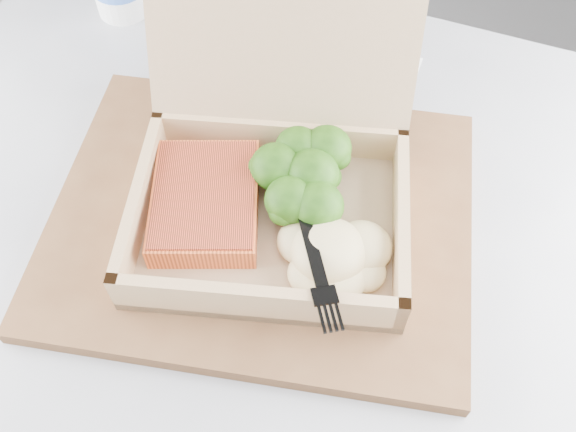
{
  "coord_description": "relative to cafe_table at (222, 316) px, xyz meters",
  "views": [
    {
      "loc": [
        0.02,
        0.28,
        1.23
      ],
      "look_at": [
        0.02,
        0.59,
        0.76
      ],
      "focal_mm": 40.0,
      "sensor_mm": 36.0,
      "label": 1
    }
  ],
  "objects": [
    {
      "name": "salmon_fillet",
      "position": [
        0.0,
        0.01,
        0.22
      ],
      "size": [
        0.1,
        0.12,
        0.03
      ],
      "primitive_type": "cube",
      "rotation": [
        0.0,
        0.0,
        0.01
      ],
      "color": "orange",
      "rests_on": "takeout_container"
    },
    {
      "name": "mashed_potatoes",
      "position": [
        0.11,
        -0.05,
        0.23
      ],
      "size": [
        0.11,
        0.09,
        0.04
      ],
      "primitive_type": "ellipsoid",
      "color": "beige",
      "rests_on": "takeout_container"
    },
    {
      "name": "receipt",
      "position": [
        0.17,
        0.19,
        0.18
      ],
      "size": [
        0.12,
        0.15,
        0.0
      ],
      "primitive_type": "cube",
      "rotation": [
        0.0,
        0.0,
        -0.34
      ],
      "color": "white",
      "rests_on": "cafe_table"
    },
    {
      "name": "plastic_fork",
      "position": [
        0.09,
        -0.03,
        0.24
      ],
      "size": [
        0.04,
        0.14,
        0.01
      ],
      "rotation": [
        0.0,
        0.0,
        3.33
      ],
      "color": "black",
      "rests_on": "mashed_potatoes"
    },
    {
      "name": "broccoli_pile",
      "position": [
        0.1,
        0.03,
        0.23
      ],
      "size": [
        0.12,
        0.12,
        0.04
      ],
      "primitive_type": null,
      "color": "#39761A",
      "rests_on": "takeout_container"
    },
    {
      "name": "serving_tray",
      "position": [
        0.05,
        0.01,
        0.19
      ],
      "size": [
        0.43,
        0.37,
        0.02
      ],
      "primitive_type": "cube",
      "rotation": [
        0.0,
        0.0,
        -0.15
      ],
      "color": "brown",
      "rests_on": "cafe_table"
    },
    {
      "name": "cafe_table",
      "position": [
        0.0,
        0.0,
        0.0
      ],
      "size": [
        0.99,
        0.99,
        0.72
      ],
      "rotation": [
        0.0,
        0.0,
        -0.36
      ],
      "color": "black",
      "rests_on": "floor"
    },
    {
      "name": "takeout_container",
      "position": [
        0.07,
        0.04,
        0.25
      ],
      "size": [
        0.26,
        0.28,
        0.22
      ],
      "rotation": [
        0.0,
        0.0,
        -0.09
      ],
      "color": "tan",
      "rests_on": "serving_tray"
    }
  ]
}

